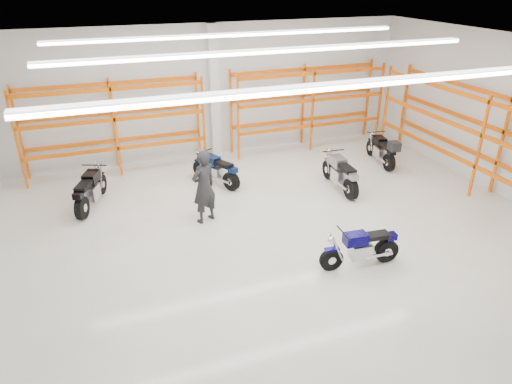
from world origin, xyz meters
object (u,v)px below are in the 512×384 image
object	(u,v)px
standing_man	(204,187)
motorcycle_main	(363,248)
motorcycle_back_a	(90,191)
structural_column	(214,93)
motorcycle_back_d	(383,151)
motorcycle_back_c	(341,174)
motorcycle_back_b	(217,171)

from	to	relation	value
standing_man	motorcycle_main	bearing A→B (deg)	105.89
motorcycle_back_a	standing_man	bearing A→B (deg)	-33.59
structural_column	motorcycle_main	bearing A→B (deg)	-81.12
standing_man	motorcycle_back_a	bearing A→B (deg)	-59.03
motorcycle_back_d	structural_column	bearing A→B (deg)	150.39
motorcycle_back_c	standing_man	bearing A→B (deg)	-173.88
motorcycle_main	standing_man	distance (m)	4.29
motorcycle_back_d	structural_column	world-z (taller)	structural_column
motorcycle_back_a	structural_column	bearing A→B (deg)	31.59
motorcycle_back_c	motorcycle_main	bearing A→B (deg)	-112.42
motorcycle_back_c	standing_man	size ratio (longest dim) A/B	1.08
motorcycle_back_d	structural_column	size ratio (longest dim) A/B	0.46
motorcycle_back_b	motorcycle_back_d	distance (m)	5.72
motorcycle_back_d	motorcycle_main	bearing A→B (deg)	-128.01
motorcycle_back_a	standing_man	size ratio (longest dim) A/B	1.02
motorcycle_back_a	motorcycle_back_d	world-z (taller)	motorcycle_back_d
motorcycle_back_a	structural_column	distance (m)	5.46
motorcycle_back_b	motorcycle_back_d	size ratio (longest dim) A/B	0.87
motorcycle_back_d	standing_man	bearing A→B (deg)	-165.59
motorcycle_back_a	structural_column	size ratio (longest dim) A/B	0.45
motorcycle_back_d	motorcycle_back_a	bearing A→B (deg)	179.04
motorcycle_back_a	motorcycle_back_d	bearing A→B (deg)	-0.96
standing_man	motorcycle_back_c	bearing A→B (deg)	160.68
motorcycle_main	motorcycle_back_b	world-z (taller)	motorcycle_back_b
structural_column	motorcycle_back_c	bearing A→B (deg)	-56.47
motorcycle_back_c	motorcycle_back_d	bearing A→B (deg)	28.16
motorcycle_back_c	motorcycle_back_d	distance (m)	2.63
standing_man	motorcycle_back_d	bearing A→B (deg)	168.96
motorcycle_back_c	structural_column	size ratio (longest dim) A/B	0.48
motorcycle_main	motorcycle_back_d	size ratio (longest dim) A/B	0.91
motorcycle_back_c	standing_man	world-z (taller)	standing_man
motorcycle_back_a	motorcycle_back_c	size ratio (longest dim) A/B	0.94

